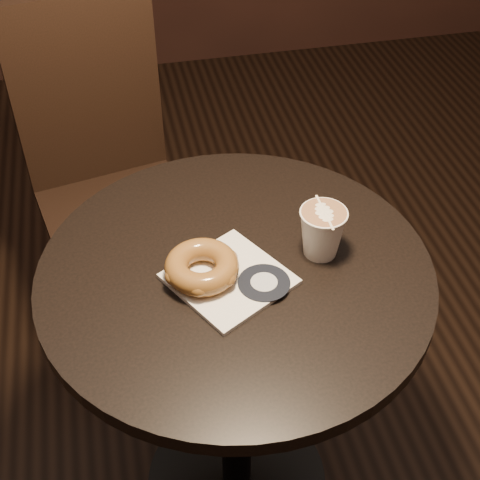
{
  "coord_description": "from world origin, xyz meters",
  "views": [
    {
      "loc": [
        -0.17,
        -0.82,
        1.57
      ],
      "look_at": [
        0.01,
        0.03,
        0.79
      ],
      "focal_mm": 50.0,
      "sensor_mm": 36.0,
      "label": 1
    }
  ],
  "objects_px": {
    "cafe_table": "(236,340)",
    "latte_cup": "(322,233)",
    "chair": "(104,162)",
    "pastry_bag": "(229,279)",
    "doughnut": "(202,267)"
  },
  "relations": [
    {
      "from": "chair",
      "to": "doughnut",
      "type": "xyz_separation_m",
      "value": [
        0.15,
        -0.69,
        0.24
      ]
    },
    {
      "from": "chair",
      "to": "latte_cup",
      "type": "height_order",
      "value": "chair"
    },
    {
      "from": "cafe_table",
      "to": "latte_cup",
      "type": "height_order",
      "value": "latte_cup"
    },
    {
      "from": "pastry_bag",
      "to": "cafe_table",
      "type": "bearing_deg",
      "value": 30.4
    },
    {
      "from": "chair",
      "to": "doughnut",
      "type": "height_order",
      "value": "chair"
    },
    {
      "from": "latte_cup",
      "to": "cafe_table",
      "type": "bearing_deg",
      "value": -178.16
    },
    {
      "from": "cafe_table",
      "to": "doughnut",
      "type": "height_order",
      "value": "doughnut"
    },
    {
      "from": "chair",
      "to": "pastry_bag",
      "type": "xyz_separation_m",
      "value": [
        0.19,
        -0.71,
        0.22
      ]
    },
    {
      "from": "cafe_table",
      "to": "latte_cup",
      "type": "bearing_deg",
      "value": 1.84
    },
    {
      "from": "chair",
      "to": "doughnut",
      "type": "bearing_deg",
      "value": -89.67
    },
    {
      "from": "latte_cup",
      "to": "chair",
      "type": "bearing_deg",
      "value": 118.65
    },
    {
      "from": "cafe_table",
      "to": "pastry_bag",
      "type": "relative_size",
      "value": 4.22
    },
    {
      "from": "doughnut",
      "to": "chair",
      "type": "bearing_deg",
      "value": 102.17
    },
    {
      "from": "chair",
      "to": "latte_cup",
      "type": "xyz_separation_m",
      "value": [
        0.37,
        -0.67,
        0.26
      ]
    },
    {
      "from": "cafe_table",
      "to": "chair",
      "type": "bearing_deg",
      "value": 107.28
    }
  ]
}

